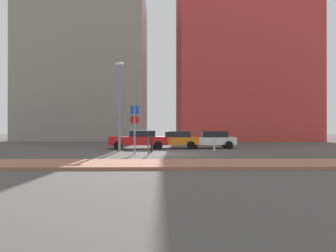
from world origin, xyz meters
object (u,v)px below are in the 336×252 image
parked_car_red (139,139)px  parked_car_orange (175,139)px  street_lamp (119,98)px  traffic_bollard_near (151,144)px  parking_sign_post (135,123)px  parking_meter (148,140)px  traffic_bollard_mid (214,144)px  parked_car_white (211,139)px

parked_car_red → parked_car_orange: parked_car_red is taller
parked_car_red → street_lamp: size_ratio=0.73×
traffic_bollard_near → parking_sign_post: bearing=-122.9°
parking_meter → street_lamp: 5.00m
street_lamp → traffic_bollard_mid: 7.61m
parked_car_red → traffic_bollard_mid: parked_car_red is taller
traffic_bollard_near → traffic_bollard_mid: bearing=7.6°
parked_car_orange → parking_sign_post: (-2.83, -5.44, 1.25)m
parked_car_red → parking_meter: bearing=-80.5°
parking_sign_post → street_lamp: bearing=117.1°
traffic_bollard_near → traffic_bollard_mid: (4.49, 0.60, -0.04)m
parked_car_orange → traffic_bollard_mid: parked_car_orange is taller
parking_sign_post → street_lamp: street_lamp is taller
parked_car_red → parked_car_white: bearing=4.2°
parking_sign_post → traffic_bollard_mid: parking_sign_post is taller
parking_sign_post → parking_meter: (0.93, -0.89, -1.02)m
parked_car_white → traffic_bollard_near: size_ratio=3.83×
parked_car_red → parked_car_white: 5.85m
parked_car_orange → parking_meter: bearing=-106.7°
parked_car_orange → parking_sign_post: parking_sign_post is taller
street_lamp → parking_sign_post: bearing=-62.9°
parking_sign_post → traffic_bollard_mid: (5.54, 2.21, -1.49)m
street_lamp → traffic_bollard_near: (2.35, -0.93, -3.30)m
parked_car_white → traffic_bollard_mid: bearing=-94.2°
parked_car_orange → parking_sign_post: bearing=-117.5°
parked_car_orange → parking_sign_post: 6.25m
traffic_bollard_near → parked_car_orange: bearing=65.0°
traffic_bollard_near → parked_car_red: bearing=108.1°
parking_meter → parked_car_orange: bearing=73.3°
traffic_bollard_near → traffic_bollard_mid: 4.53m
parked_car_white → parking_sign_post: 8.02m
parking_meter → traffic_bollard_mid: parking_meter is taller
parking_sign_post → street_lamp: (-1.30, 2.54, 1.84)m
parked_car_red → parked_car_white: (5.83, 0.43, -0.02)m
parked_car_white → traffic_bollard_mid: parked_car_white is taller
parking_sign_post → traffic_bollard_near: (1.05, 1.62, -1.45)m
parking_meter → traffic_bollard_near: parking_meter is taller
parking_sign_post → traffic_bollard_near: 2.41m
street_lamp → parked_car_white: bearing=22.2°
parked_car_orange → parking_meter: size_ratio=2.74×
parked_car_red → traffic_bollard_near: parked_car_red is taller
traffic_bollard_near → traffic_bollard_mid: traffic_bollard_near is taller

